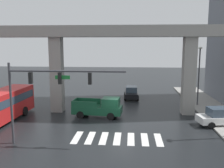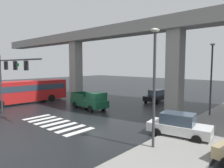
# 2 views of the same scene
# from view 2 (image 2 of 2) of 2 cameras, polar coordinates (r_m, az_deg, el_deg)

# --- Properties ---
(ground_plane) EXTENTS (120.00, 120.00, 0.00)m
(ground_plane) POSITION_cam_2_polar(r_m,az_deg,el_deg) (21.73, -4.96, -8.38)
(ground_plane) COLOR black
(crosswalk_stripes) EXTENTS (7.15, 2.80, 0.01)m
(crosswalk_stripes) POSITION_cam_2_polar(r_m,az_deg,el_deg) (19.00, -15.40, -10.54)
(crosswalk_stripes) COLOR silver
(crosswalk_stripes) RESTS_ON ground
(elevated_overpass) EXTENTS (51.43, 2.01, 9.51)m
(elevated_overpass) POSITION_cam_2_polar(r_m,az_deg,el_deg) (23.69, 0.92, 12.33)
(elevated_overpass) COLOR gray
(elevated_overpass) RESTS_ON ground
(sidewalk_east) EXTENTS (4.00, 36.00, 0.15)m
(sidewalk_east) POSITION_cam_2_polar(r_m,az_deg,el_deg) (17.84, 24.46, -11.63)
(sidewalk_east) COLOR gray
(sidewalk_east) RESTS_ON ground
(pickup_truck) EXTENTS (5.26, 2.45, 2.08)m
(pickup_truck) POSITION_cam_2_polar(r_m,az_deg,el_deg) (24.00, -6.04, -4.68)
(pickup_truck) COLOR #14472D
(pickup_truck) RESTS_ON ground
(city_bus) EXTENTS (3.13, 10.90, 2.99)m
(city_bus) POSITION_cam_2_polar(r_m,az_deg,el_deg) (30.11, -22.66, -1.62)
(city_bus) COLOR red
(city_bus) RESTS_ON ground
(sedan_black) EXTENTS (2.08, 4.36, 1.72)m
(sedan_black) POSITION_cam_2_polar(r_m,az_deg,el_deg) (29.30, 12.21, -3.23)
(sedan_black) COLOR black
(sedan_black) RESTS_ON ground
(sedan_white) EXTENTS (4.53, 2.47, 1.72)m
(sedan_white) POSITION_cam_2_polar(r_m,az_deg,el_deg) (15.63, 18.04, -10.83)
(sedan_white) COLOR silver
(sedan_white) RESTS_ON ground
(traffic_signal_mast) EXTENTS (8.69, 0.32, 6.20)m
(traffic_signal_mast) POSITION_cam_2_polar(r_m,az_deg,el_deg) (22.31, -26.37, 3.29)
(traffic_signal_mast) COLOR #38383D
(traffic_signal_mast) RESTS_ON ground
(street_lamp_near_corner) EXTENTS (0.44, 0.70, 7.24)m
(street_lamp_near_corner) POSITION_cam_2_polar(r_m,az_deg,el_deg) (12.33, 11.70, 2.57)
(street_lamp_near_corner) COLOR #38383D
(street_lamp_near_corner) RESTS_ON ground
(street_lamp_mid_block) EXTENTS (0.44, 0.70, 7.24)m
(street_lamp_mid_block) POSITION_cam_2_polar(r_m,az_deg,el_deg) (22.31, 25.92, 3.30)
(street_lamp_mid_block) COLOR #38383D
(street_lamp_mid_block) RESTS_ON ground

